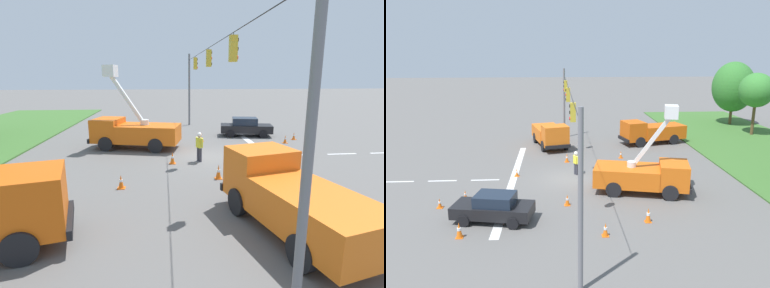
{
  "view_description": "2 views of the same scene",
  "coord_description": "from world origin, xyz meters",
  "views": [
    {
      "loc": [
        -18.09,
        2.63,
        5.02
      ],
      "look_at": [
        -1.2,
        1.05,
        1.16
      ],
      "focal_mm": 28.0,
      "sensor_mm": 36.0,
      "label": 1
    },
    {
      "loc": [
        25.65,
        -0.84,
        9.12
      ],
      "look_at": [
        -1.96,
        0.79,
        2.07
      ],
      "focal_mm": 35.0,
      "sensor_mm": 36.0,
      "label": 2
    }
  ],
  "objects": [
    {
      "name": "traffic_cone_near_bucket",
      "position": [
        8.45,
        -5.73,
        0.41
      ],
      "size": [
        0.36,
        0.36,
        0.82
      ],
      "color": "orange",
      "rests_on": "ground"
    },
    {
      "name": "traffic_cone_lane_edge_a",
      "position": [
        -0.71,
        -3.81,
        0.28
      ],
      "size": [
        0.36,
        0.36,
        0.59
      ],
      "color": "orange",
      "rests_on": "ground"
    },
    {
      "name": "utility_truck_support_far",
      "position": [
        -9.89,
        8.48,
        1.2
      ],
      "size": [
        3.82,
        6.74,
        2.31
      ],
      "color": "#D6560F",
      "rests_on": "ground"
    },
    {
      "name": "traffic_cone_centre_line",
      "position": [
        4.73,
        -7.78,
        0.29
      ],
      "size": [
        0.36,
        0.36,
        0.6
      ],
      "color": "orange",
      "rests_on": "ground"
    },
    {
      "name": "utility_truck_bucket_lift",
      "position": [
        2.95,
        4.8,
        1.27
      ],
      "size": [
        3.81,
        6.53,
        5.76
      ],
      "color": "orange",
      "rests_on": "ground"
    },
    {
      "name": "sedan_black",
      "position": [
        6.63,
        -4.3,
        0.79
      ],
      "size": [
        2.48,
        4.54,
        1.56
      ],
      "color": "black",
      "rests_on": "ground"
    },
    {
      "name": "utility_truck_support_near",
      "position": [
        -9.25,
        -1.43,
        1.19
      ],
      "size": [
        6.52,
        3.81,
        2.38
      ],
      "color": "orange",
      "rests_on": "ground"
    },
    {
      "name": "tree_far_west",
      "position": [
        -18.58,
        20.56,
        4.65
      ],
      "size": [
        5.24,
        4.92,
        7.66
      ],
      "color": "brown",
      "rests_on": "ground"
    },
    {
      "name": "traffic_cone_mid_left",
      "position": [
        8.71,
        1.54,
        0.36
      ],
      "size": [
        0.36,
        0.36,
        0.72
      ],
      "color": "orange",
      "rests_on": "ground"
    },
    {
      "name": "traffic_cone_far_right",
      "position": [
        -1.2,
        2.19,
        0.34
      ],
      "size": [
        0.36,
        0.36,
        0.7
      ],
      "color": "orange",
      "rests_on": "ground"
    },
    {
      "name": "tree_west",
      "position": [
        -12.75,
        20.29,
        4.87
      ],
      "size": [
        3.88,
        3.48,
        6.7
      ],
      "color": "brown",
      "rests_on": "ground"
    },
    {
      "name": "traffic_cone_far_left",
      "position": [
        7.29,
        4.05,
        0.41
      ],
      "size": [
        0.36,
        0.36,
        0.82
      ],
      "color": "orange",
      "rests_on": "ground"
    },
    {
      "name": "traffic_cone_foreground_right",
      "position": [
        -4.05,
        -0.01,
        0.36
      ],
      "size": [
        0.36,
        0.36,
        0.73
      ],
      "color": "orange",
      "rests_on": "ground"
    },
    {
      "name": "signal_gantry",
      "position": [
        0.01,
        -0.0,
        4.43
      ],
      "size": [
        26.2,
        0.33,
        7.2
      ],
      "color": "slate",
      "rests_on": "ground"
    },
    {
      "name": "traffic_cone_mid_right",
      "position": [
        3.54,
        -6.56,
        0.3
      ],
      "size": [
        0.36,
        0.36,
        0.62
      ],
      "color": "orange",
      "rests_on": "ground"
    },
    {
      "name": "road_worker",
      "position": [
        -0.85,
        0.57,
        1.0
      ],
      "size": [
        0.58,
        0.41,
        1.77
      ],
      "color": "#383842",
      "rests_on": "ground"
    },
    {
      "name": "traffic_cone_foreground_left",
      "position": [
        -4.94,
        4.65,
        0.31
      ],
      "size": [
        0.36,
        0.36,
        0.65
      ],
      "color": "orange",
      "rests_on": "ground"
    },
    {
      "name": "ground_plane",
      "position": [
        0.0,
        0.0,
        0.0
      ],
      "size": [
        200.0,
        200.0,
        0.0
      ],
      "primitive_type": "plane",
      "color": "#605E5B"
    },
    {
      "name": "traffic_cone_lane_edge_b",
      "position": [
        4.79,
        -0.26,
        0.34
      ],
      "size": [
        0.36,
        0.36,
        0.7
      ],
      "color": "orange",
      "rests_on": "ground"
    },
    {
      "name": "lane_markings",
      "position": [
        0.0,
        -5.49,
        0.0
      ],
      "size": [
        17.6,
        15.25,
        0.01
      ],
      "color": "silver",
      "rests_on": "ground"
    }
  ]
}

